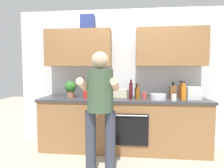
{
  "coord_description": "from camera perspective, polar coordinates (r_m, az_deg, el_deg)",
  "views": [
    {
      "loc": [
        0.13,
        -3.19,
        1.38
      ],
      "look_at": [
        -0.18,
        -0.1,
        1.15
      ],
      "focal_mm": 30.11,
      "sensor_mm": 36.0,
      "label": 1
    }
  ],
  "objects": [
    {
      "name": "bottle_syrup",
      "position": [
        3.1,
        7.83,
        -2.92
      ],
      "size": [
        0.07,
        0.07,
        0.25
      ],
      "color": "#8C4C14",
      "rests_on": "counter"
    },
    {
      "name": "ground_plane",
      "position": [
        3.48,
        3.26,
        -19.13
      ],
      "size": [
        12.0,
        12.0,
        0.0
      ],
      "primitive_type": "plane",
      "color": "#B2A893"
    },
    {
      "name": "back_wall_unit",
      "position": [
        3.47,
        3.57,
        6.2
      ],
      "size": [
        4.0,
        0.38,
        2.5
      ],
      "color": "silver",
      "rests_on": "ground"
    },
    {
      "name": "potted_herb",
      "position": [
        3.36,
        -12.48,
        -1.22
      ],
      "size": [
        0.2,
        0.2,
        0.29
      ],
      "color": "#9E6647",
      "rests_on": "counter"
    },
    {
      "name": "knife_block",
      "position": [
        3.33,
        17.95,
        -2.35
      ],
      "size": [
        0.1,
        0.14,
        0.28
      ],
      "color": "brown",
      "rests_on": "counter"
    },
    {
      "name": "counter",
      "position": [
        3.33,
        3.3,
        -11.98
      ],
      "size": [
        2.84,
        0.67,
        0.9
      ],
      "color": "olive",
      "rests_on": "ground"
    },
    {
      "name": "bottle_juice",
      "position": [
        3.17,
        20.94,
        -2.42
      ],
      "size": [
        0.08,
        0.08,
        0.3
      ],
      "color": "orange",
      "rests_on": "counter"
    },
    {
      "name": "cup_coffee",
      "position": [
        3.12,
        18.31,
        -3.87
      ],
      "size": [
        0.08,
        0.08,
        0.1
      ],
      "primitive_type": "cylinder",
      "color": "white",
      "rests_on": "counter"
    },
    {
      "name": "grocery_bag_rice",
      "position": [
        3.33,
        2.84,
        -2.82
      ],
      "size": [
        0.27,
        0.21,
        0.14
      ],
      "primitive_type": "cube",
      "rotation": [
        0.0,
        0.0,
        -0.26
      ],
      "color": "beige",
      "rests_on": "counter"
    },
    {
      "name": "bottle_vinegar",
      "position": [
        3.51,
        20.16,
        -1.93
      ],
      "size": [
        0.07,
        0.07,
        0.29
      ],
      "color": "brown",
      "rests_on": "counter"
    },
    {
      "name": "grocery_bag_crisps",
      "position": [
        3.27,
        -6.25,
        -2.65
      ],
      "size": [
        0.25,
        0.2,
        0.18
      ],
      "primitive_type": "cube",
      "rotation": [
        0.0,
        0.0,
        0.03
      ],
      "color": "red",
      "rests_on": "counter"
    },
    {
      "name": "mixing_bowl",
      "position": [
        3.18,
        13.84,
        -3.76
      ],
      "size": [
        0.26,
        0.26,
        0.09
      ],
      "primitive_type": "cylinder",
      "color": "silver",
      "rests_on": "counter"
    },
    {
      "name": "bottle_wine",
      "position": [
        3.11,
        5.76,
        -1.99
      ],
      "size": [
        0.06,
        0.06,
        0.32
      ],
      "color": "#471419",
      "rests_on": "counter"
    },
    {
      "name": "bottle_water",
      "position": [
        3.15,
        -0.45,
        -2.44
      ],
      "size": [
        0.06,
        0.06,
        0.27
      ],
      "color": "silver",
      "rests_on": "counter"
    },
    {
      "name": "person_standing",
      "position": [
        2.45,
        -3.62,
        -5.74
      ],
      "size": [
        0.49,
        0.45,
        1.62
      ],
      "color": "#383D4C",
      "rests_on": "ground"
    },
    {
      "name": "bottle_soy",
      "position": [
        3.25,
        7.4,
        -2.49
      ],
      "size": [
        0.06,
        0.06,
        0.26
      ],
      "color": "black",
      "rests_on": "counter"
    },
    {
      "name": "cup_ceramic",
      "position": [
        3.24,
        9.81,
        -3.37
      ],
      "size": [
        0.09,
        0.09,
        0.11
      ],
      "primitive_type": "cylinder",
      "color": "#BF4C47",
      "rests_on": "counter"
    },
    {
      "name": "grocery_bag_produce",
      "position": [
        3.34,
        23.43,
        -2.56
      ],
      "size": [
        0.24,
        0.17,
        0.21
      ],
      "primitive_type": "cube",
      "rotation": [
        0.0,
        0.0,
        0.08
      ],
      "color": "silver",
      "rests_on": "counter"
    }
  ]
}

